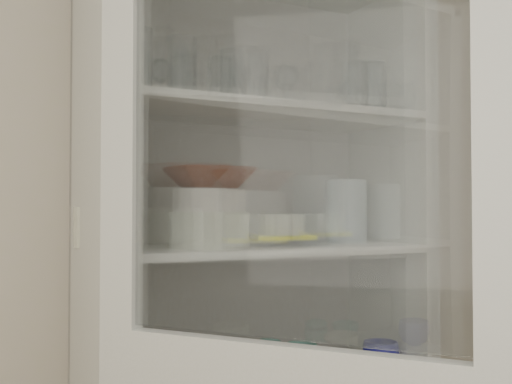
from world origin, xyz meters
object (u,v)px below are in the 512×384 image
goblet_1 (240,86)px  terracotta_bowl (210,179)px  glass_platter (282,242)px  goblet_3 (347,100)px  plate_stack_back (109,227)px  mug_white (304,372)px  mug_teal (302,358)px  pantry_cabinet (247,350)px  white_ramekin (282,225)px  white_canister (177,365)px  goblet_0 (161,81)px  grey_bowl_stack (346,211)px  plate_stack_front (209,230)px  yellow_trivet (282,237)px  goblet_2 (287,88)px  teal_jar (269,360)px  cream_bowl (210,201)px  mug_blue (381,356)px

goblet_1 → terracotta_bowl: bearing=-137.9°
glass_platter → goblet_3: bearing=16.0°
plate_stack_back → mug_white: size_ratio=1.78×
goblet_3 → mug_teal: goblet_3 is taller
pantry_cabinet → terracotta_bowl: (-0.18, -0.13, 0.51)m
white_ramekin → white_canister: 0.51m
white_ramekin → mug_white: 0.43m
mug_white → plate_stack_back: bearing=141.6°
goblet_0 → glass_platter: bearing=-13.6°
plate_stack_back → grey_bowl_stack: size_ratio=0.99×
terracotta_bowl → grey_bowl_stack: size_ratio=1.22×
plate_stack_back → plate_stack_front: bearing=-36.9°
yellow_trivet → white_ramekin: size_ratio=1.20×
goblet_0 → goblet_2: bearing=-2.0°
goblet_0 → grey_bowl_stack: (0.59, -0.09, -0.38)m
white_ramekin → teal_jar: white_ramekin is taller
cream_bowl → terracotta_bowl: terracotta_bowl is taller
terracotta_bowl → plate_stack_back: bearing=143.1°
goblet_1 → mug_white: goblet_1 is taller
goblet_1 → terracotta_bowl: 0.37m
goblet_2 → mug_teal: size_ratio=1.89×
glass_platter → white_canister: 0.47m
mug_teal → cream_bowl: bearing=174.4°
goblet_0 → mug_white: bearing=-32.9°
grey_bowl_stack → mug_white: 0.53m
yellow_trivet → white_ramekin: white_ramekin is taller
goblet_1 → pantry_cabinet: bearing=-47.7°
mug_teal → plate_stack_front: bearing=174.4°
goblet_0 → mug_blue: size_ratio=1.37×
white_canister → cream_bowl: bearing=-58.8°
glass_platter → white_canister: size_ratio=2.26×
pantry_cabinet → cream_bowl: (-0.18, -0.13, 0.45)m
plate_stack_front → white_ramekin: (0.26, 0.06, 0.01)m
goblet_2 → mug_teal: (0.03, -0.04, -0.85)m
goblet_3 → glass_platter: bearing=-164.0°
grey_bowl_stack → mug_teal: grey_bowl_stack is taller
mug_blue → goblet_0: bearing=-169.8°
pantry_cabinet → goblet_2: pantry_cabinet is taller
goblet_1 → yellow_trivet: bearing=-39.9°
mug_teal → glass_platter: bearing=179.8°
goblet_3 → grey_bowl_stack: (-0.07, -0.09, -0.38)m
goblet_2 → plate_stack_front: (-0.32, -0.13, -0.44)m
goblet_0 → mug_blue: bearing=-11.9°
goblet_1 → plate_stack_back: goblet_1 is taller
terracotta_bowl → white_canister: size_ratio=1.83×
goblet_1 → plate_stack_front: goblet_1 is taller
goblet_2 → grey_bowl_stack: size_ratio=0.92×
glass_platter → teal_jar: size_ratio=3.04×
pantry_cabinet → teal_jar: size_ratio=21.27×
yellow_trivet → plate_stack_back: bearing=167.1°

